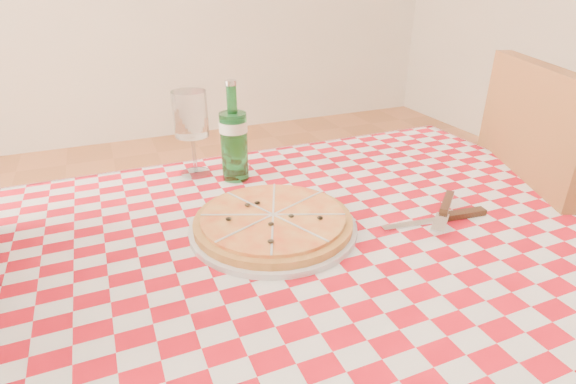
% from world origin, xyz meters
% --- Properties ---
extents(dining_table, '(1.20, 0.80, 0.75)m').
position_xyz_m(dining_table, '(0.00, 0.00, 0.66)').
color(dining_table, brown).
rests_on(dining_table, ground).
extents(tablecloth, '(1.30, 0.90, 0.01)m').
position_xyz_m(tablecloth, '(0.00, 0.00, 0.75)').
color(tablecloth, '#A30A17').
rests_on(tablecloth, dining_table).
extents(chair_near, '(0.60, 0.60, 1.02)m').
position_xyz_m(chair_near, '(0.72, 0.01, 0.58)').
color(chair_near, brown).
rests_on(chair_near, ground).
extents(pizza_plate, '(0.42, 0.42, 0.04)m').
position_xyz_m(pizza_plate, '(-0.06, 0.03, 0.78)').
color(pizza_plate, '#CB8F43').
rests_on(pizza_plate, tablecloth).
extents(water_bottle, '(0.08, 0.08, 0.23)m').
position_xyz_m(water_bottle, '(-0.06, 0.29, 0.88)').
color(water_bottle, '#19652A').
rests_on(water_bottle, tablecloth).
extents(wine_glass, '(0.08, 0.08, 0.20)m').
position_xyz_m(wine_glass, '(-0.14, 0.36, 0.86)').
color(wine_glass, white).
rests_on(wine_glass, tablecloth).
extents(cutlery, '(0.30, 0.28, 0.03)m').
position_xyz_m(cutlery, '(0.26, -0.07, 0.77)').
color(cutlery, silver).
rests_on(cutlery, tablecloth).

